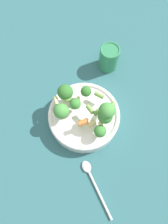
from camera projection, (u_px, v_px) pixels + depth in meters
The scene contains 5 objects.
ground_plane at pixel (84, 119), 0.71m from camera, with size 3.00×3.00×0.00m, color #2D6066.
bowl at pixel (84, 117), 0.68m from camera, with size 0.22×0.22×0.05m.
pasta_salad at pixel (84, 108), 0.62m from camera, with size 0.18×0.13×0.10m.
cup at pixel (109, 58), 0.73m from camera, with size 0.07×0.07×0.09m.
spoon at pixel (92, 178), 0.63m from camera, with size 0.15×0.12×0.01m.
Camera 1 is at (-0.10, 0.21, 0.67)m, focal length 35.00 mm.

